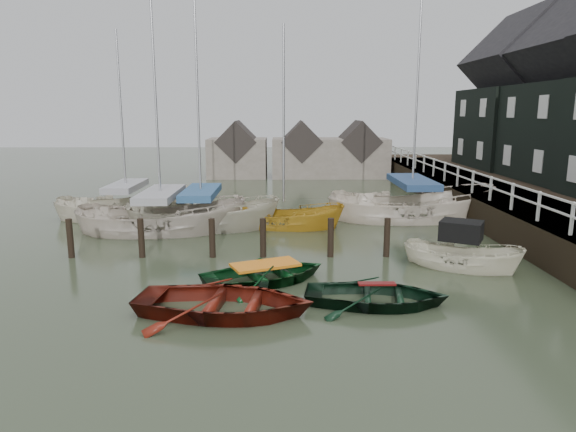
{
  "coord_description": "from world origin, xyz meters",
  "views": [
    {
      "loc": [
        -0.53,
        -14.63,
        5.09
      ],
      "look_at": [
        -0.31,
        3.42,
        1.4
      ],
      "focal_mm": 32.0,
      "sensor_mm": 36.0,
      "label": 1
    }
  ],
  "objects_px": {
    "sailboat_e": "(128,215)",
    "sailboat_b": "(202,226)",
    "rowboat_dkgreen": "(376,304)",
    "rowboat_green": "(265,282)",
    "sailboat_c": "(284,226)",
    "rowboat_red": "(225,314)",
    "sailboat_a": "(162,231)",
    "motorboat": "(461,265)",
    "sailboat_d": "(411,218)"
  },
  "relations": [
    {
      "from": "motorboat",
      "to": "sailboat_b",
      "type": "bearing_deg",
      "value": 85.66
    },
    {
      "from": "rowboat_dkgreen",
      "to": "sailboat_a",
      "type": "distance_m",
      "value": 11.47
    },
    {
      "from": "sailboat_a",
      "to": "sailboat_e",
      "type": "height_order",
      "value": "sailboat_a"
    },
    {
      "from": "sailboat_d",
      "to": "sailboat_e",
      "type": "distance_m",
      "value": 13.81
    },
    {
      "from": "rowboat_red",
      "to": "sailboat_a",
      "type": "relative_size",
      "value": 0.4
    },
    {
      "from": "rowboat_dkgreen",
      "to": "sailboat_c",
      "type": "height_order",
      "value": "sailboat_c"
    },
    {
      "from": "rowboat_red",
      "to": "sailboat_d",
      "type": "distance_m",
      "value": 13.92
    },
    {
      "from": "sailboat_e",
      "to": "sailboat_d",
      "type": "bearing_deg",
      "value": -111.35
    },
    {
      "from": "sailboat_b",
      "to": "rowboat_dkgreen",
      "type": "bearing_deg",
      "value": -141.15
    },
    {
      "from": "rowboat_green",
      "to": "sailboat_b",
      "type": "distance_m",
      "value": 8.05
    },
    {
      "from": "motorboat",
      "to": "sailboat_b",
      "type": "height_order",
      "value": "sailboat_b"
    },
    {
      "from": "rowboat_dkgreen",
      "to": "sailboat_a",
      "type": "bearing_deg",
      "value": 50.27
    },
    {
      "from": "rowboat_dkgreen",
      "to": "sailboat_d",
      "type": "bearing_deg",
      "value": -10.17
    },
    {
      "from": "rowboat_red",
      "to": "sailboat_a",
      "type": "height_order",
      "value": "sailboat_a"
    },
    {
      "from": "rowboat_dkgreen",
      "to": "sailboat_a",
      "type": "relative_size",
      "value": 0.33
    },
    {
      "from": "rowboat_dkgreen",
      "to": "rowboat_green",
      "type": "bearing_deg",
      "value": 66.46
    },
    {
      "from": "motorboat",
      "to": "sailboat_d",
      "type": "xyz_separation_m",
      "value": [
        0.28,
        7.79,
        -0.06
      ]
    },
    {
      "from": "sailboat_c",
      "to": "sailboat_e",
      "type": "bearing_deg",
      "value": 84.66
    },
    {
      "from": "rowboat_dkgreen",
      "to": "sailboat_e",
      "type": "distance_m",
      "value": 15.57
    },
    {
      "from": "motorboat",
      "to": "sailboat_b",
      "type": "xyz_separation_m",
      "value": [
        -9.48,
        6.12,
        -0.05
      ]
    },
    {
      "from": "rowboat_green",
      "to": "sailboat_e",
      "type": "height_order",
      "value": "sailboat_e"
    },
    {
      "from": "sailboat_b",
      "to": "sailboat_a",
      "type": "bearing_deg",
      "value": 122.69
    },
    {
      "from": "rowboat_dkgreen",
      "to": "motorboat",
      "type": "relative_size",
      "value": 0.93
    },
    {
      "from": "sailboat_d",
      "to": "sailboat_e",
      "type": "relative_size",
      "value": 1.24
    },
    {
      "from": "rowboat_green",
      "to": "rowboat_dkgreen",
      "type": "xyz_separation_m",
      "value": [
        3.03,
        -1.88,
        0.0
      ]
    },
    {
      "from": "rowboat_dkgreen",
      "to": "sailboat_b",
      "type": "bearing_deg",
      "value": 41.4
    },
    {
      "from": "rowboat_red",
      "to": "rowboat_dkgreen",
      "type": "relative_size",
      "value": 1.2
    },
    {
      "from": "sailboat_c",
      "to": "sailboat_a",
      "type": "bearing_deg",
      "value": 111.99
    },
    {
      "from": "rowboat_green",
      "to": "sailboat_e",
      "type": "bearing_deg",
      "value": 12.19
    },
    {
      "from": "sailboat_e",
      "to": "sailboat_b",
      "type": "bearing_deg",
      "value": -139.69
    },
    {
      "from": "rowboat_green",
      "to": "rowboat_dkgreen",
      "type": "bearing_deg",
      "value": -145.1
    },
    {
      "from": "rowboat_red",
      "to": "sailboat_e",
      "type": "relative_size",
      "value": 0.45
    },
    {
      "from": "rowboat_red",
      "to": "sailboat_e",
      "type": "bearing_deg",
      "value": 34.03
    },
    {
      "from": "sailboat_c",
      "to": "rowboat_red",
      "type": "bearing_deg",
      "value": -177.08
    },
    {
      "from": "rowboat_dkgreen",
      "to": "sailboat_d",
      "type": "height_order",
      "value": "sailboat_d"
    },
    {
      "from": "rowboat_green",
      "to": "rowboat_red",
      "type": "bearing_deg",
      "value": 135.61
    },
    {
      "from": "motorboat",
      "to": "sailboat_e",
      "type": "distance_m",
      "value": 16.02
    },
    {
      "from": "rowboat_green",
      "to": "rowboat_dkgreen",
      "type": "relative_size",
      "value": 1.02
    },
    {
      "from": "sailboat_b",
      "to": "sailboat_e",
      "type": "height_order",
      "value": "sailboat_b"
    },
    {
      "from": "rowboat_red",
      "to": "sailboat_c",
      "type": "relative_size",
      "value": 0.47
    },
    {
      "from": "motorboat",
      "to": "sailboat_a",
      "type": "distance_m",
      "value": 12.27
    },
    {
      "from": "sailboat_a",
      "to": "sailboat_e",
      "type": "xyz_separation_m",
      "value": [
        -2.45,
        3.3,
        0.0
      ]
    },
    {
      "from": "rowboat_green",
      "to": "sailboat_e",
      "type": "xyz_separation_m",
      "value": [
        -7.09,
        9.94,
        0.06
      ]
    },
    {
      "from": "rowboat_dkgreen",
      "to": "motorboat",
      "type": "bearing_deg",
      "value": -38.29
    },
    {
      "from": "sailboat_d",
      "to": "sailboat_e",
      "type": "xyz_separation_m",
      "value": [
        -13.79,
        0.82,
        0.0
      ]
    },
    {
      "from": "rowboat_green",
      "to": "sailboat_c",
      "type": "xyz_separation_m",
      "value": [
        0.59,
        7.59,
        0.02
      ]
    },
    {
      "from": "rowboat_dkgreen",
      "to": "sailboat_c",
      "type": "bearing_deg",
      "value": 22.71
    },
    {
      "from": "rowboat_green",
      "to": "sailboat_c",
      "type": "bearing_deg",
      "value": -27.76
    },
    {
      "from": "sailboat_e",
      "to": "rowboat_dkgreen",
      "type": "bearing_deg",
      "value": -157.36
    },
    {
      "from": "rowboat_red",
      "to": "sailboat_d",
      "type": "xyz_separation_m",
      "value": [
        7.66,
        11.63,
        0.06
      ]
    }
  ]
}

